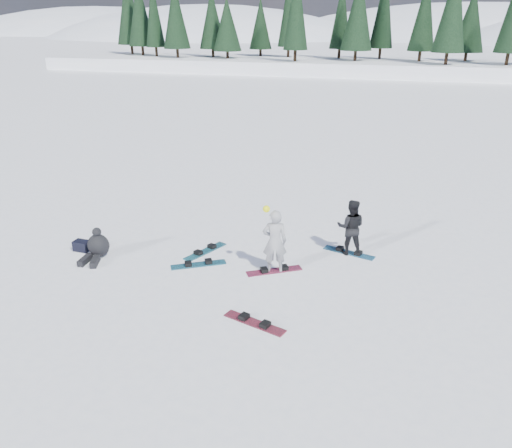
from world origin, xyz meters
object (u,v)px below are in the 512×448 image
(snowboard_loose_c, at_px, (199,265))
(snowboard_loose_b, at_px, (254,323))
(snowboarder_woman, at_px, (275,241))
(gear_bag, at_px, (82,246))
(snowboarder_man, at_px, (351,227))
(snowboard_loose_a, at_px, (205,251))
(seated_rider, at_px, (97,246))

(snowboard_loose_c, xyz_separation_m, snowboard_loose_b, (2.26, -2.29, 0.00))
(snowboarder_woman, bearing_deg, gear_bag, -13.68)
(snowboard_loose_b, bearing_deg, snowboard_loose_c, 152.16)
(snowboarder_woman, xyz_separation_m, snowboard_loose_b, (0.19, -2.51, -0.87))
(snowboarder_man, distance_m, snowboard_loose_a, 4.22)
(snowboarder_woman, bearing_deg, snowboard_loose_c, -10.44)
(gear_bag, bearing_deg, snowboarder_woman, 2.91)
(snowboarder_woman, relative_size, snowboard_loose_b, 1.26)
(snowboarder_woman, bearing_deg, snowboarder_man, -153.49)
(gear_bag, xyz_separation_m, snowboard_loose_c, (3.60, 0.07, -0.14))
(snowboarder_man, relative_size, seated_rider, 1.48)
(snowboarder_man, height_order, seated_rider, snowboarder_man)
(snowboarder_woman, distance_m, snowboarder_man, 2.46)
(seated_rider, distance_m, snowboard_loose_a, 3.02)
(seated_rider, distance_m, snowboard_loose_c, 2.94)
(snowboarder_man, bearing_deg, snowboard_loose_c, 21.50)
(snowboarder_man, height_order, gear_bag, snowboarder_man)
(gear_bag, bearing_deg, snowboard_loose_b, -20.74)
(snowboarder_woman, xyz_separation_m, seated_rider, (-4.98, -0.55, -0.55))
(snowboard_loose_c, bearing_deg, snowboard_loose_a, 68.69)
(seated_rider, height_order, snowboard_loose_b, seated_rider)
(snowboarder_man, distance_m, gear_bag, 7.76)
(snowboard_loose_b, bearing_deg, snowboarder_woman, 111.70)
(gear_bag, distance_m, snowboard_loose_a, 3.59)
(snowboarder_woman, distance_m, snowboard_loose_c, 2.26)
(gear_bag, relative_size, snowboard_loose_b, 0.30)
(snowboarder_man, relative_size, snowboard_loose_b, 1.08)
(snowboard_loose_a, bearing_deg, snowboard_loose_c, -147.58)
(snowboard_loose_a, bearing_deg, snowboarder_man, -51.77)
(seated_rider, xyz_separation_m, snowboard_loose_b, (5.17, -1.97, -0.32))
(snowboard_loose_c, distance_m, snowboard_loose_b, 3.22)
(snowboard_loose_c, bearing_deg, snowboarder_man, -4.20)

